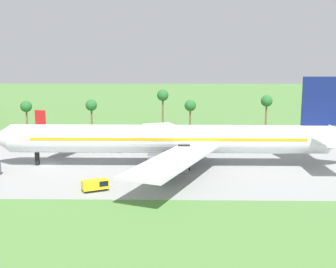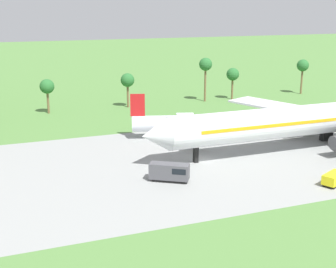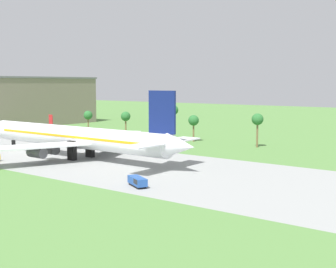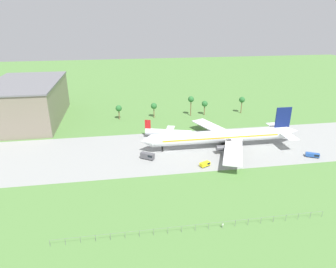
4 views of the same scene
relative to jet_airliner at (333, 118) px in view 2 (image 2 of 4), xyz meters
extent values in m
plane|color=#517F3D|center=(-26.55, 0.67, -5.50)|extent=(600.00, 600.00, 0.00)
cube|color=gray|center=(-26.55, 0.67, -5.49)|extent=(320.00, 44.00, 0.02)
cylinder|color=white|center=(-1.64, 0.00, 0.06)|extent=(63.63, 5.67, 5.67)
cone|color=white|center=(-35.72, 0.00, 0.06)|extent=(4.54, 5.56, 5.56)
cube|color=#EFA314|center=(-1.64, 0.00, 0.48)|extent=(54.09, 5.78, 0.57)
cube|color=white|center=(-0.26, 13.86, -0.94)|extent=(17.22, 28.47, 0.44)
cylinder|color=#4C4C51|center=(-2.71, 6.80, -2.61)|extent=(5.10, 2.55, 2.55)
cylinder|color=#4C4C51|center=(-0.42, 12.47, -2.61)|extent=(5.10, 2.55, 2.55)
cube|color=black|center=(-28.36, 0.00, -3.01)|extent=(0.70, 0.90, 4.99)
cube|color=black|center=(1.54, 3.12, -3.01)|extent=(2.40, 1.20, 4.99)
cylinder|color=silver|center=(-23.18, 14.73, -2.44)|extent=(23.14, 10.00, 3.22)
cube|color=red|center=(-33.16, 17.84, 1.42)|extent=(2.84, 1.09, 4.51)
cube|color=silver|center=(-23.18, 14.73, -2.77)|extent=(9.92, 21.11, 0.24)
cube|color=black|center=(-23.18, 14.73, -3.97)|extent=(2.01, 3.13, 3.06)
cube|color=black|center=(-35.80, -6.73, -5.30)|extent=(5.31, 4.29, 0.40)
cube|color=#4C4C51|center=(-35.80, -6.73, -3.89)|extent=(6.18, 4.95, 2.42)
cube|color=black|center=(-34.40, -7.62, -3.53)|extent=(2.88, 2.86, 0.90)
cube|color=black|center=(-13.26, -16.95, -5.30)|extent=(4.05, 3.19, 0.40)
cube|color=yellow|center=(-13.26, -16.95, -4.39)|extent=(4.72, 3.64, 1.43)
cylinder|color=brown|center=(-26.64, 47.73, -2.18)|extent=(0.56, 0.56, 6.64)
sphere|color=#28662D|center=(-26.64, 47.73, 1.74)|extent=(3.60, 3.60, 3.60)
cylinder|color=brown|center=(-4.19, 47.73, -0.60)|extent=(0.56, 0.56, 9.80)
sphere|color=#28662D|center=(-4.19, 47.73, 4.90)|extent=(3.60, 3.60, 3.60)
cylinder|color=brown|center=(-47.25, 47.73, -2.40)|extent=(0.56, 0.56, 6.21)
sphere|color=#28662D|center=(-47.25, 47.73, 1.31)|extent=(3.60, 3.60, 3.60)
cylinder|color=brown|center=(4.41, 47.73, -2.20)|extent=(0.56, 0.56, 6.61)
sphere|color=#28662D|center=(4.41, 47.73, 1.70)|extent=(3.60, 3.60, 3.60)
cylinder|color=brown|center=(28.11, 47.73, -1.46)|extent=(0.56, 0.56, 8.09)
sphere|color=#28662D|center=(28.11, 47.73, 3.18)|extent=(3.60, 3.60, 3.60)
camera|label=1|loc=(-0.04, -83.17, 15.72)|focal=45.00mm
camera|label=2|loc=(-59.91, -69.58, 20.55)|focal=50.00mm
camera|label=3|loc=(93.21, -82.08, 14.15)|focal=50.00mm
camera|label=4|loc=(-45.27, -121.67, 52.59)|focal=32.00mm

